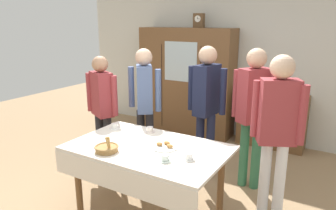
# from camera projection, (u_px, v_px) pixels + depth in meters

# --- Properties ---
(ground_plane) EXTENTS (12.00, 12.00, 0.00)m
(ground_plane) POSITION_uv_depth(u_px,v_px,m) (159.00, 203.00, 3.65)
(ground_plane) COLOR #997A56
(ground_plane) RESTS_ON ground
(back_wall) EXTENTS (6.40, 0.10, 2.70)m
(back_wall) POSITION_uv_depth(u_px,v_px,m) (241.00, 61.00, 5.49)
(back_wall) COLOR silver
(back_wall) RESTS_ON ground
(dining_table) EXTENTS (1.62, 1.01, 0.77)m
(dining_table) POSITION_uv_depth(u_px,v_px,m) (146.00, 157.00, 3.28)
(dining_table) COLOR brown
(dining_table) RESTS_ON ground
(wall_cabinet) EXTENTS (1.75, 0.46, 1.90)m
(wall_cabinet) POSITION_uv_depth(u_px,v_px,m) (186.00, 81.00, 5.80)
(wall_cabinet) COLOR brown
(wall_cabinet) RESTS_ON ground
(mantel_clock) EXTENTS (0.18, 0.11, 0.24)m
(mantel_clock) POSITION_uv_depth(u_px,v_px,m) (199.00, 20.00, 5.40)
(mantel_clock) COLOR brown
(mantel_clock) RESTS_ON wall_cabinet
(bookshelf_low) EXTENTS (1.07, 0.35, 0.89)m
(bookshelf_low) POSITION_uv_depth(u_px,v_px,m) (272.00, 120.00, 5.20)
(bookshelf_low) COLOR brown
(bookshelf_low) RESTS_ON ground
(book_stack) EXTENTS (0.18, 0.21, 0.10)m
(book_stack) POSITION_uv_depth(u_px,v_px,m) (274.00, 91.00, 5.07)
(book_stack) COLOR #99332D
(book_stack) RESTS_ON bookshelf_low
(tea_cup_mid_left) EXTENTS (0.13, 0.13, 0.06)m
(tea_cup_mid_left) POSITION_uv_depth(u_px,v_px,m) (165.00, 158.00, 2.93)
(tea_cup_mid_left) COLOR silver
(tea_cup_mid_left) RESTS_ON dining_table
(tea_cup_far_left) EXTENTS (0.13, 0.13, 0.06)m
(tea_cup_far_left) POSITION_uv_depth(u_px,v_px,m) (115.00, 126.00, 3.81)
(tea_cup_far_left) COLOR white
(tea_cup_far_left) RESTS_ON dining_table
(tea_cup_near_left) EXTENTS (0.13, 0.13, 0.06)m
(tea_cup_near_left) POSITION_uv_depth(u_px,v_px,m) (150.00, 130.00, 3.68)
(tea_cup_near_left) COLOR white
(tea_cup_near_left) RESTS_ON dining_table
(tea_cup_back_edge) EXTENTS (0.13, 0.13, 0.06)m
(tea_cup_back_edge) POSITION_uv_depth(u_px,v_px,m) (189.00, 157.00, 2.97)
(tea_cup_back_edge) COLOR white
(tea_cup_back_edge) RESTS_ON dining_table
(bread_basket) EXTENTS (0.24, 0.24, 0.16)m
(bread_basket) POSITION_uv_depth(u_px,v_px,m) (107.00, 148.00, 3.14)
(bread_basket) COLOR #9E7542
(bread_basket) RESTS_ON dining_table
(pastry_plate) EXTENTS (0.28, 0.28, 0.05)m
(pastry_plate) POSITION_uv_depth(u_px,v_px,m) (165.00, 146.00, 3.25)
(pastry_plate) COLOR white
(pastry_plate) RESTS_ON dining_table
(spoon_far_right) EXTENTS (0.12, 0.02, 0.01)m
(spoon_far_right) POSITION_uv_depth(u_px,v_px,m) (139.00, 151.00, 3.16)
(spoon_far_right) COLOR silver
(spoon_far_right) RESTS_ON dining_table
(spoon_center) EXTENTS (0.12, 0.02, 0.01)m
(spoon_center) POSITION_uv_depth(u_px,v_px,m) (201.00, 143.00, 3.36)
(spoon_center) COLOR silver
(spoon_center) RESTS_ON dining_table
(person_behind_table_left) EXTENTS (0.52, 0.41, 1.68)m
(person_behind_table_left) POSITION_uv_depth(u_px,v_px,m) (145.00, 97.00, 4.30)
(person_behind_table_left) COLOR #232328
(person_behind_table_left) RESTS_ON ground
(person_behind_table_right) EXTENTS (0.52, 0.34, 1.59)m
(person_behind_table_right) POSITION_uv_depth(u_px,v_px,m) (102.00, 102.00, 4.27)
(person_behind_table_right) COLOR #232328
(person_behind_table_right) RESTS_ON ground
(person_near_right_end) EXTENTS (0.52, 0.34, 1.73)m
(person_near_right_end) POSITION_uv_depth(u_px,v_px,m) (277.00, 123.00, 3.10)
(person_near_right_end) COLOR silver
(person_near_right_end) RESTS_ON ground
(person_beside_shelf) EXTENTS (0.52, 0.38, 1.73)m
(person_beside_shelf) POSITION_uv_depth(u_px,v_px,m) (206.00, 99.00, 4.05)
(person_beside_shelf) COLOR #191E38
(person_beside_shelf) RESTS_ON ground
(person_by_cabinet) EXTENTS (0.52, 0.41, 1.73)m
(person_by_cabinet) POSITION_uv_depth(u_px,v_px,m) (253.00, 105.00, 3.76)
(person_by_cabinet) COLOR #33704C
(person_by_cabinet) RESTS_ON ground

